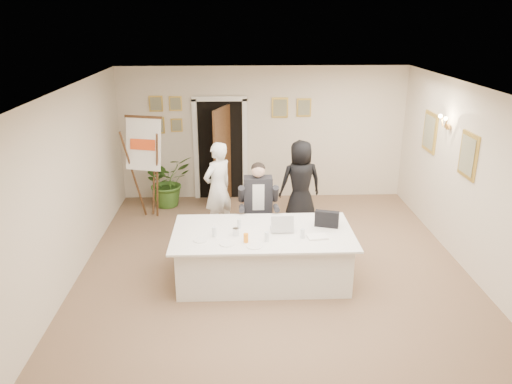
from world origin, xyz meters
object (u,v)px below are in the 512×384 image
object	(u,v)px
standing_woman	(300,183)
laptop_bag	(327,219)
conference_table	(263,255)
steel_jug	(236,232)
potted_palm	(167,181)
laptop	(282,221)
seated_man	(258,205)
standing_man	(218,189)
paper_stack	(317,237)
flip_chart	(148,172)
oj_glass	(246,238)

from	to	relation	value
standing_woman	laptop_bag	distance (m)	2.00
conference_table	steel_jug	world-z (taller)	steel_jug
potted_palm	laptop	bearing A→B (deg)	-55.92
seated_man	potted_palm	world-z (taller)	seated_man
standing_man	paper_stack	world-z (taller)	standing_man
conference_table	laptop_bag	xyz separation A→B (m)	(0.96, 0.15, 0.51)
standing_woman	laptop_bag	xyz separation A→B (m)	(0.15, -1.99, 0.09)
laptop_bag	potted_palm	bearing A→B (deg)	150.15
conference_table	laptop	distance (m)	0.60
standing_woman	paper_stack	bearing A→B (deg)	79.04
flip_chart	paper_stack	distance (m)	3.98
standing_woman	oj_glass	bearing A→B (deg)	56.96
flip_chart	standing_man	world-z (taller)	flip_chart
flip_chart	seated_man	bearing A→B (deg)	-34.50
standing_man	potted_palm	xyz separation A→B (m)	(-1.10, 1.42, -0.32)
conference_table	steel_jug	distance (m)	0.60
steel_jug	conference_table	bearing A→B (deg)	15.30
flip_chart	steel_jug	bearing A→B (deg)	-57.53
conference_table	standing_man	size ratio (longest dim) A/B	1.56
seated_man	flip_chart	distance (m)	2.50
paper_stack	steel_jug	xyz separation A→B (m)	(-1.16, 0.13, 0.04)
standing_woman	laptop	xyz separation A→B (m)	(-0.53, -2.08, 0.11)
standing_woman	potted_palm	distance (m)	2.84
potted_palm	paper_stack	size ratio (longest dim) A/B	3.79
standing_woman	seated_man	bearing A→B (deg)	40.88
standing_woman	laptop_bag	size ratio (longest dim) A/B	4.54
conference_table	laptop_bag	bearing A→B (deg)	8.81
conference_table	oj_glass	bearing A→B (deg)	-126.30
flip_chart	laptop	world-z (taller)	flip_chart
conference_table	standing_woman	world-z (taller)	standing_woman
conference_table	seated_man	world-z (taller)	seated_man
standing_woman	laptop_bag	world-z (taller)	standing_woman
laptop	paper_stack	distance (m)	0.58
flip_chart	potted_palm	world-z (taller)	flip_chart
seated_man	oj_glass	xyz separation A→B (m)	(-0.23, -1.47, 0.09)
seated_man	laptop_bag	xyz separation A→B (m)	(0.98, -0.97, 0.15)
paper_stack	steel_jug	distance (m)	1.17
standing_woman	flip_chart	bearing A→B (deg)	-17.57
potted_palm	laptop	size ratio (longest dim) A/B	2.99
standing_man	laptop_bag	xyz separation A→B (m)	(1.68, -1.59, 0.05)
laptop	steel_jug	size ratio (longest dim) A/B	3.19
laptop_bag	laptop	bearing A→B (deg)	-155.21
standing_man	potted_palm	distance (m)	1.82
conference_table	flip_chart	world-z (taller)	flip_chart
standing_woman	steel_jug	xyz separation A→B (m)	(-1.21, -2.25, 0.02)
conference_table	potted_palm	world-z (taller)	potted_palm
steel_jug	paper_stack	bearing A→B (deg)	-6.29
oj_glass	seated_man	bearing A→B (deg)	80.93
laptop_bag	paper_stack	size ratio (longest dim) A/B	1.28
seated_man	standing_man	bearing A→B (deg)	135.13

